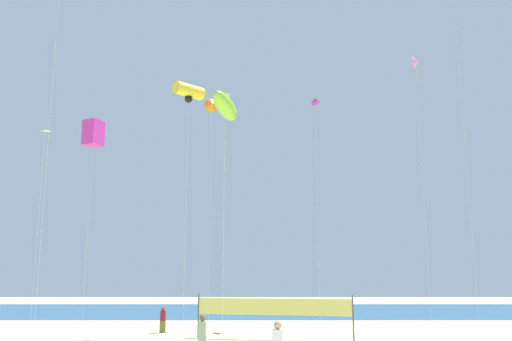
% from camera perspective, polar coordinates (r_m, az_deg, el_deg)
% --- Properties ---
extents(ocean_band, '(120.00, 20.00, 0.01)m').
position_cam_1_polar(ocean_band, '(51.71, 0.15, -14.84)').
color(ocean_band, '#28608C').
rests_on(ocean_band, ground).
extents(beachgoer_maroon_shirt, '(0.35, 0.35, 1.54)m').
position_cam_1_polar(beachgoer_maroon_shirt, '(33.93, -9.75, -15.44)').
color(beachgoer_maroon_shirt, olive).
rests_on(beachgoer_maroon_shirt, ground).
extents(beachgoer_sage_shirt, '(0.38, 0.38, 1.67)m').
position_cam_1_polar(beachgoer_sage_shirt, '(25.77, -5.56, -16.92)').
color(beachgoer_sage_shirt, '#99B28C').
rests_on(beachgoer_sage_shirt, ground).
extents(volleyball_net, '(8.58, 1.74, 2.40)m').
position_cam_1_polar(volleyball_net, '(30.33, 2.14, -14.61)').
color(volleyball_net, '#4C4C51').
rests_on(volleyball_net, ground).
extents(kite_lime_diamond, '(0.64, 0.65, 12.30)m').
position_cam_1_polar(kite_lime_diamond, '(34.95, -21.54, 3.55)').
color(kite_lime_diamond, silver).
rests_on(kite_lime_diamond, ground).
extents(kite_orange_delta, '(1.00, 0.70, 15.03)m').
position_cam_1_polar(kite_orange_delta, '(35.60, -4.57, 6.98)').
color(kite_orange_delta, silver).
rests_on(kite_orange_delta, ground).
extents(kite_magenta_box, '(1.29, 1.29, 12.67)m').
position_cam_1_polar(kite_magenta_box, '(33.65, -16.88, 3.83)').
color(kite_magenta_box, silver).
rests_on(kite_magenta_box, ground).
extents(kite_yellow_tube, '(1.64, 1.61, 13.18)m').
position_cam_1_polar(kite_yellow_tube, '(27.86, -7.03, 8.41)').
color(kite_yellow_tube, silver).
rests_on(kite_yellow_tube, ground).
extents(kite_magenta_inflatable, '(0.72, 1.34, 16.30)m').
position_cam_1_polar(kite_magenta_inflatable, '(39.71, 6.63, 7.22)').
color(kite_magenta_inflatable, silver).
rests_on(kite_magenta_inflatable, ground).
extents(kite_pink_delta, '(0.65, 0.96, 17.00)m').
position_cam_1_polar(kite_pink_delta, '(35.35, 17.01, 10.96)').
color(kite_pink_delta, silver).
rests_on(kite_pink_delta, ground).
extents(kite_lime_inflatable, '(1.51, 2.47, 11.73)m').
position_cam_1_polar(kite_lime_inflatable, '(24.29, -3.14, 6.92)').
color(kite_lime_inflatable, silver).
rests_on(kite_lime_inflatable, ground).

